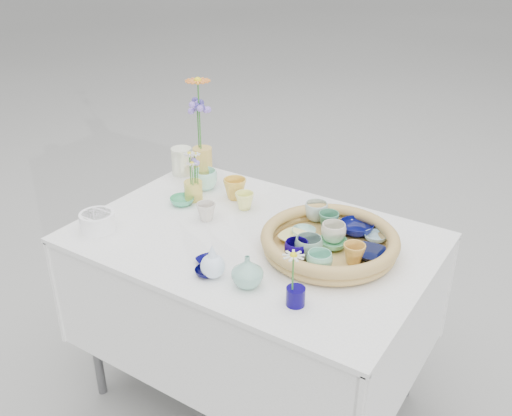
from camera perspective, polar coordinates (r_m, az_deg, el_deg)
The scene contains 34 objects.
ground at distance 2.53m, azimuth -0.26°, elevation -17.99°, with size 80.00×80.00×0.00m, color #9D9D98.
display_table at distance 2.53m, azimuth -0.26°, elevation -17.99°, with size 1.26×0.86×0.77m, color white, non-canonical shape.
wicker_tray at distance 1.96m, azimuth 7.37°, elevation -3.42°, with size 0.47×0.47×0.08m, color #9E7D4D, non-canonical shape.
tray_ceramic_0 at distance 2.07m, azimuth 9.99°, elevation -1.99°, with size 0.12×0.12×0.04m, color #070B46.
tray_ceramic_1 at distance 1.93m, azimuth 11.19°, elevation -4.49°, with size 0.11×0.11×0.03m, color black.
tray_ceramic_2 at distance 1.89m, azimuth 9.77°, elevation -4.52°, with size 0.07×0.07×0.07m, color gold.
tray_ceramic_3 at distance 1.97m, azimuth 7.68°, elevation -3.54°, with size 0.10×0.10×0.03m, color #56A971.
tray_ceramic_4 at distance 1.89m, azimuth 5.28°, elevation -3.95°, with size 0.09×0.09×0.07m, color gray.
tray_ceramic_5 at distance 2.03m, azimuth 4.80°, elevation -2.47°, with size 0.09×0.09×0.03m, color #97CDC2.
tray_ceramic_6 at distance 2.13m, azimuth 6.04°, elevation -0.35°, with size 0.09×0.09×0.07m, color #AAC1BC.
tray_ceramic_7 at distance 2.00m, azimuth 7.75°, elevation -2.46°, with size 0.09×0.09×0.07m, color beige.
tray_ceramic_8 at distance 2.04m, azimuth 11.88°, elevation -2.88°, with size 0.08×0.08×0.03m, color #AEDCF1.
tray_ceramic_9 at distance 1.89m, azimuth 4.08°, elevation -4.21°, with size 0.08×0.08×0.06m, color #0C0058.
tray_ceramic_10 at distance 1.99m, azimuth 3.84°, elevation -3.03°, with size 0.10×0.10×0.02m, color #F5EA8A.
tray_ceramic_11 at distance 1.83m, azimuth 6.35°, elevation -5.35°, with size 0.08×0.08×0.07m, color #78C2A5.
tray_ceramic_12 at distance 2.07m, azimuth 7.27°, elevation -1.33°, with size 0.07×0.07×0.07m, color #3A7858.
loose_ceramic_0 at distance 2.32m, azimuth -2.12°, elevation 1.93°, with size 0.09×0.09×0.09m, color gold.
loose_ceramic_1 at distance 2.24m, azimuth -1.16°, elevation 0.72°, with size 0.07×0.07×0.07m, color #F2F57D.
loose_ceramic_2 at distance 2.30m, azimuth -7.40°, elevation 0.72°, with size 0.10×0.10×0.03m, color #42A978.
loose_ceramic_3 at distance 2.16m, azimuth -5.00°, elevation -0.37°, with size 0.07×0.07×0.07m, color beige.
loose_ceramic_4 at distance 1.91m, azimuth -4.85°, elevation -5.29°, with size 0.07×0.07×0.02m, color #070549.
loose_ceramic_5 at distance 2.41m, azimuth -5.13°, elevation 2.85°, with size 0.11×0.11×0.08m, color #A3E8CF.
loose_ceramic_6 at distance 1.85m, azimuth -5.00°, elevation -6.39°, with size 0.07×0.07×0.02m, color #040430.
fluted_bowl at distance 2.17m, azimuth -15.55°, elevation -1.30°, with size 0.13×0.13×0.07m, color white, non-canonical shape.
bud_vase_paleblue at distance 1.81m, azimuth -4.36°, elevation -5.25°, with size 0.08×0.08×0.12m, color white, non-canonical shape.
bud_vase_seafoam at distance 1.77m, azimuth -0.87°, elevation -6.32°, with size 0.10×0.10×0.10m, color #7EB5A2.
bud_vase_cobalt at distance 1.71m, azimuth 3.98°, elevation -8.80°, with size 0.06×0.06×0.06m, color #09014E.
single_daisy at distance 1.65m, azimuth 3.71°, elevation -6.49°, with size 0.08×0.08×0.13m, color silver, non-canonical shape.
tall_vase_yellow at distance 2.47m, azimuth -5.33°, elevation 4.33°, with size 0.08×0.08×0.15m, color gold.
gerbera at distance 2.39m, azimuth -5.69°, elevation 9.18°, with size 0.12×0.12×0.31m, color orange, non-canonical shape.
hydrangea at distance 2.42m, azimuth -5.81°, elevation 7.97°, with size 0.07×0.07×0.24m, color #433A97, non-canonical shape.
white_pitcher at distance 2.56m, azimuth -7.43°, elevation 4.67°, with size 0.13×0.09×0.12m, color white, non-canonical shape.
daisy_cup at distance 2.32m, azimuth -6.28°, elevation 1.74°, with size 0.07×0.07×0.08m, color gold.
daisy_posy at distance 2.27m, azimuth -6.28°, elevation 4.07°, with size 0.08×0.08×0.14m, color silver, non-canonical shape.
Camera 1 is at (0.98, -1.49, 1.79)m, focal length 40.00 mm.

